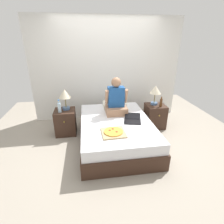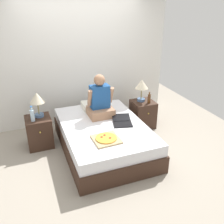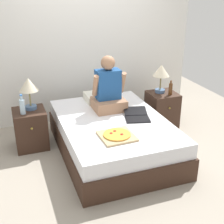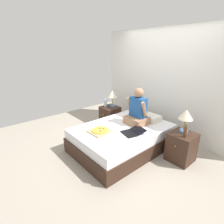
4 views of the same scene
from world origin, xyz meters
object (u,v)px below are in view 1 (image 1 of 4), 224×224
lamp_on_left_nightstand (65,95)px  nightstand_right (155,116)px  laptop (132,120)px  water_bottle (59,107)px  beer_bottle (161,103)px  nightstand_left (66,122)px  pizza_box (113,132)px  lamp_on_right_nightstand (155,91)px  bed (116,131)px  person_seated (116,101)px

lamp_on_left_nightstand → nightstand_right: 2.14m
laptop → water_bottle: bearing=160.8°
lamp_on_left_nightstand → laptop: lamp_on_left_nightstand is taller
beer_bottle → nightstand_left: bearing=177.3°
nightstand_left → beer_bottle: beer_bottle is taller
nightstand_left → pizza_box: nightstand_left is taller
nightstand_right → lamp_on_right_nightstand: 0.61m
nightstand_left → bed: bearing=-27.0°
bed → person_seated: (0.07, 0.36, 0.54)m
lamp_on_left_nightstand → beer_bottle: 2.14m
bed → nightstand_left: 1.17m
water_bottle → nightstand_right: size_ratio=0.49×
beer_bottle → person_seated: size_ratio=0.29×
bed → lamp_on_right_nightstand: size_ratio=4.48×
water_bottle → nightstand_right: water_bottle is taller
person_seated → laptop: 0.57m
beer_bottle → person_seated: 1.06m
bed → nightstand_right: bearing=27.0°
water_bottle → beer_bottle: bearing=-0.3°
person_seated → pizza_box: size_ratio=1.88×
pizza_box → lamp_on_left_nightstand: bearing=129.2°
water_bottle → pizza_box: water_bottle is taller
lamp_on_right_nightstand → beer_bottle: bearing=-56.3°
water_bottle → person_seated: (1.19, -0.08, 0.11)m
bed → lamp_on_left_nightstand: size_ratio=4.48×
person_seated → lamp_on_left_nightstand: bearing=168.5°
beer_bottle → laptop: (-0.79, -0.49, -0.14)m
lamp_on_right_nightstand → pizza_box: size_ratio=1.09×
laptop → lamp_on_right_nightstand: bearing=43.0°
nightstand_left → lamp_on_right_nightstand: size_ratio=1.24×
water_bottle → laptop: 1.54m
nightstand_left → person_seated: size_ratio=0.72×
lamp_on_right_nightstand → pizza_box: lamp_on_right_nightstand is taller
lamp_on_left_nightstand → lamp_on_right_nightstand: (2.02, 0.00, 0.00)m
lamp_on_right_nightstand → bed: bearing=-150.2°
bed → person_seated: size_ratio=2.59×
water_bottle → lamp_on_left_nightstand: bearing=49.4°
lamp_on_left_nightstand → lamp_on_right_nightstand: same height
person_seated → laptop: person_seated is taller
person_seated → pizza_box: 0.92m
lamp_on_right_nightstand → laptop: (-0.69, -0.64, -0.37)m
nightstand_right → pizza_box: size_ratio=1.35×
lamp_on_right_nightstand → nightstand_right: bearing=-59.1°
nightstand_right → pizza_box: (-1.17, -1.02, 0.23)m
beer_bottle → bed: bearing=-158.8°
bed → pizza_box: (-0.13, -0.49, 0.27)m
nightstand_left → laptop: laptop is taller
bed → pizza_box: bearing=-104.6°
bed → beer_bottle: size_ratio=8.77×
lamp_on_left_nightstand → person_seated: person_seated is taller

